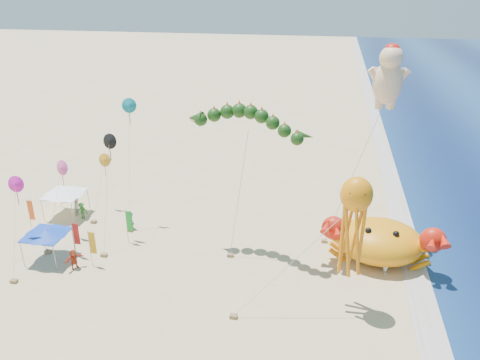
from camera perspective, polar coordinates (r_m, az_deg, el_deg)
name	(u,v)px	position (r m, az deg, el deg)	size (l,w,h in m)	color
ground	(260,266)	(37.87, 2.44, -10.49)	(320.00, 320.00, 0.00)	#D1B784
foam_strip	(418,284)	(38.38, 20.84, -11.72)	(320.00, 320.00, 0.00)	silver
crab_inflatable	(380,240)	(39.37, 16.69, -7.07)	(9.27, 6.04, 4.06)	orange
dragon_kite	(246,125)	(35.72, 0.80, 6.75)	(9.82, 3.47, 11.94)	#15360E
cherub_kite	(389,75)	(38.74, 17.67, 12.07)	(5.27, 3.22, 16.59)	#FFC99B
octopus_kite	(354,219)	(31.11, 13.68, -4.60)	(8.67, 3.92, 9.76)	orange
canopy_blue	(46,232)	(40.63, -22.61, -5.91)	(3.36, 3.36, 2.71)	gray
canopy_white	(64,192)	(47.34, -20.66, -1.39)	(3.63, 3.63, 2.71)	gray
feather_flags	(81,227)	(41.32, -18.80, -5.48)	(10.00, 4.19, 3.20)	gray
beachgoers	(117,230)	(42.53, -14.79, -5.89)	(29.09, 9.76, 1.80)	#1C38A7
small_kites	(86,161)	(41.84, -18.30, 2.20)	(7.36, 13.49, 11.63)	#E24B91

